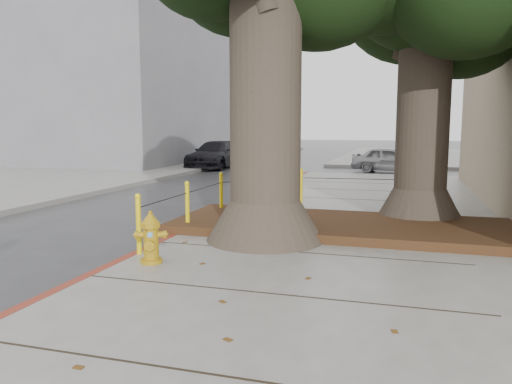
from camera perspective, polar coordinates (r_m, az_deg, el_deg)
ground at (r=6.20m, az=-3.07°, el=-12.38°), size 140.00×140.00×0.00m
sidewalk_far at (r=35.77m, az=23.08°, el=3.70°), size 16.00×20.00×0.15m
curb_red at (r=9.15m, az=-9.65°, el=-5.41°), size 0.14×26.00×0.16m
planter_bed at (r=9.63m, az=9.90°, el=-3.82°), size 6.40×2.60×0.16m
building_far_grey at (r=32.54m, az=-15.47°, el=14.17°), size 12.00×16.00×12.00m
building_far_white at (r=54.20m, az=-4.09°, el=13.26°), size 12.00×18.00×15.00m
bollard_ring at (r=10.36m, az=0.52°, el=-0.47°), size 3.79×5.39×0.95m
fire_hydrant at (r=7.34m, az=-11.93°, el=-5.13°), size 0.41×0.41×0.76m
car_silver at (r=23.60m, az=15.06°, el=3.59°), size 3.54×1.74×1.16m
car_dark at (r=25.31m, az=-4.56°, el=4.29°), size 2.00×4.69×1.35m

